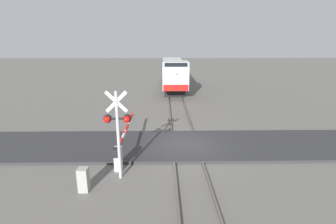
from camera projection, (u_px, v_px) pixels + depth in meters
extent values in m
plane|color=#605E59|center=(185.00, 146.00, 14.89)|extent=(160.00, 160.00, 0.00)
cube|color=#59544C|center=(173.00, 145.00, 14.86)|extent=(0.08, 80.00, 0.15)
cube|color=#59544C|center=(197.00, 145.00, 14.89)|extent=(0.08, 80.00, 0.15)
cube|color=#2D2D30|center=(185.00, 145.00, 14.87)|extent=(36.00, 4.52, 0.16)
cube|color=black|center=(174.00, 90.00, 29.28)|extent=(2.31, 3.20, 1.05)
cube|color=black|center=(172.00, 79.00, 37.45)|extent=(2.31, 3.20, 1.05)
cube|color=silver|center=(173.00, 71.00, 32.89)|extent=(2.72, 15.44, 2.44)
cube|color=silver|center=(175.00, 64.00, 26.41)|extent=(2.66, 2.82, 0.48)
cube|color=black|center=(176.00, 65.00, 25.03)|extent=(2.31, 0.06, 0.39)
cube|color=red|center=(176.00, 88.00, 25.66)|extent=(2.58, 0.08, 0.64)
sphere|color=#F2EACC|center=(176.00, 73.00, 25.23)|extent=(0.36, 0.36, 0.36)
cylinder|color=#ADADB2|center=(118.00, 137.00, 10.93)|extent=(0.14, 0.14, 4.02)
cube|color=white|center=(116.00, 102.00, 10.50)|extent=(0.95, 0.04, 0.95)
cube|color=white|center=(116.00, 102.00, 10.50)|extent=(0.95, 0.04, 0.95)
cube|color=black|center=(117.00, 119.00, 10.70)|extent=(1.04, 0.08, 0.08)
sphere|color=red|center=(107.00, 120.00, 10.60)|extent=(0.28, 0.28, 0.28)
sphere|color=red|center=(127.00, 119.00, 10.62)|extent=(0.28, 0.28, 0.28)
cylinder|color=black|center=(108.00, 119.00, 10.72)|extent=(0.34, 0.14, 0.34)
cylinder|color=black|center=(127.00, 119.00, 10.73)|extent=(0.34, 0.14, 0.34)
cube|color=silver|center=(118.00, 159.00, 11.97)|extent=(0.36, 0.36, 1.20)
cube|color=black|center=(116.00, 153.00, 11.49)|extent=(0.28, 0.36, 0.40)
cube|color=red|center=(120.00, 143.00, 12.57)|extent=(0.10, 1.14, 0.14)
cube|color=white|center=(124.00, 135.00, 13.67)|extent=(0.10, 1.14, 0.14)
cube|color=red|center=(127.00, 128.00, 14.77)|extent=(0.10, 1.14, 0.14)
cube|color=white|center=(129.00, 122.00, 15.87)|extent=(0.10, 1.14, 0.14)
cube|color=red|center=(132.00, 117.00, 16.97)|extent=(0.10, 1.14, 0.14)
sphere|color=red|center=(124.00, 132.00, 13.72)|extent=(0.14, 0.14, 0.14)
sphere|color=red|center=(131.00, 115.00, 16.85)|extent=(0.14, 0.14, 0.14)
cube|color=#999993|center=(83.00, 180.00, 10.34)|extent=(0.41, 0.41, 1.02)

